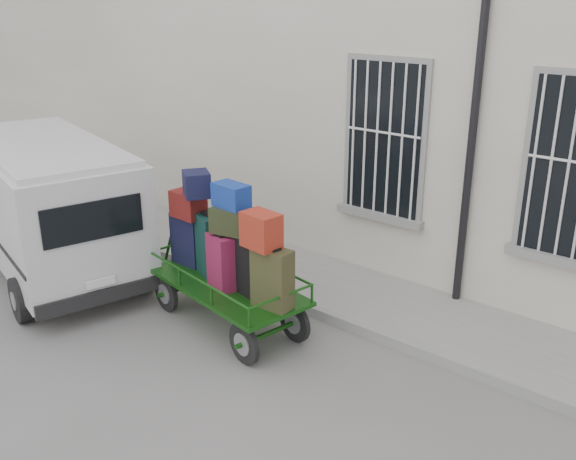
% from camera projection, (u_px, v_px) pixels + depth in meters
% --- Properties ---
extents(ground, '(80.00, 80.00, 0.00)m').
position_uv_depth(ground, '(272.00, 370.00, 7.69)').
color(ground, slate).
rests_on(ground, ground).
extents(building, '(24.00, 5.15, 6.00)m').
position_uv_depth(building, '(489.00, 73.00, 10.60)').
color(building, beige).
rests_on(building, ground).
extents(sidewalk, '(24.00, 1.70, 0.15)m').
position_uv_depth(sidewalk, '(372.00, 301.00, 9.25)').
color(sidewalk, gray).
rests_on(sidewalk, ground).
extents(luggage_cart, '(2.84, 1.44, 2.05)m').
position_uv_depth(luggage_cart, '(225.00, 255.00, 8.41)').
color(luggage_cart, black).
rests_on(luggage_cart, ground).
extents(van, '(4.55, 2.81, 2.14)m').
position_uv_depth(van, '(49.00, 200.00, 9.95)').
color(van, silver).
rests_on(van, ground).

